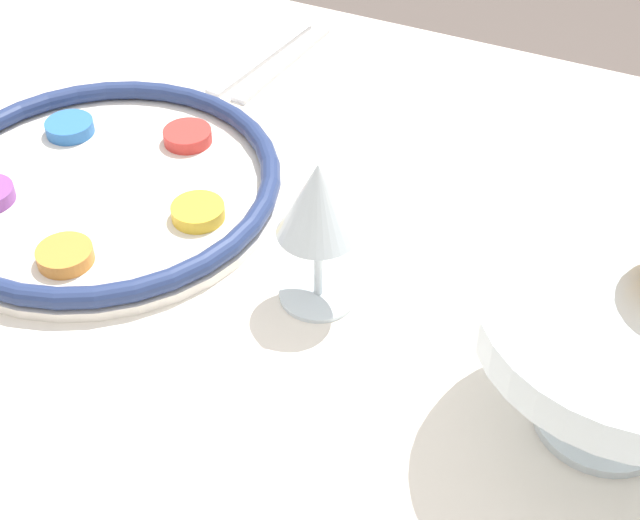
{
  "coord_description": "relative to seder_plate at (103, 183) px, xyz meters",
  "views": [
    {
      "loc": [
        0.28,
        -0.46,
        1.31
      ],
      "look_at": [
        0.04,
        0.05,
        0.8
      ],
      "focal_mm": 50.0,
      "sensor_mm": 36.0,
      "label": 1
    }
  ],
  "objects": [
    {
      "name": "fork_right",
      "position": [
        0.04,
        0.3,
        -0.01
      ],
      "size": [
        0.04,
        0.2,
        0.01
      ],
      "color": "silver",
      "rests_on": "dining_table"
    },
    {
      "name": "seder_plate",
      "position": [
        0.0,
        0.0,
        0.0
      ],
      "size": [
        0.35,
        0.35,
        0.03
      ],
      "color": "silver",
      "rests_on": "dining_table"
    },
    {
      "name": "fork_left",
      "position": [
        0.01,
        0.3,
        -0.01
      ],
      "size": [
        0.04,
        0.2,
        0.01
      ],
      "color": "silver",
      "rests_on": "dining_table"
    },
    {
      "name": "fruit_stand",
      "position": [
        0.51,
        -0.07,
        0.09
      ],
      "size": [
        0.22,
        0.22,
        0.13
      ],
      "color": "silver",
      "rests_on": "dining_table"
    },
    {
      "name": "wine_glass",
      "position": [
        0.25,
        -0.04,
        0.09
      ],
      "size": [
        0.07,
        0.07,
        0.14
      ],
      "color": "silver",
      "rests_on": "dining_table"
    }
  ]
}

